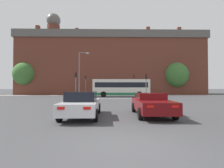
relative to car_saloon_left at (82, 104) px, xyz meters
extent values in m
plane|color=#3D3D3F|center=(1.98, -5.18, -0.74)|extent=(400.00, 400.00, 0.00)
cube|color=silver|center=(1.98, 16.19, -0.74)|extent=(7.95, 0.30, 0.01)
cube|color=#A09B91|center=(1.98, 27.88, -0.73)|extent=(68.83, 2.50, 0.01)
cube|color=brown|center=(2.18, 36.26, 5.97)|extent=(45.22, 12.04, 13.41)
cube|color=#5B5954|center=(2.18, 36.26, 13.58)|extent=(46.13, 12.52, 1.81)
cube|color=brown|center=(-16.40, 34.03, 15.54)|extent=(0.90, 0.90, 2.11)
cube|color=brown|center=(-6.87, 35.89, 15.54)|extent=(0.90, 0.90, 2.11)
cube|color=brown|center=(2.15, 36.85, 15.54)|extent=(0.90, 0.90, 2.11)
cube|color=brown|center=(11.67, 34.61, 15.54)|extent=(0.90, 0.90, 2.11)
cube|color=brown|center=(19.80, 34.70, 15.54)|extent=(0.90, 0.90, 2.11)
cylinder|color=#5B2D22|center=(-13.19, 36.26, 16.00)|extent=(3.24, 3.24, 3.03)
sphere|color=#5B5954|center=(-13.19, 36.26, 18.86)|extent=(3.60, 3.60, 3.60)
cube|color=silver|center=(0.00, 0.01, -0.12)|extent=(1.87, 4.75, 0.60)
cube|color=black|center=(0.00, -0.03, 0.44)|extent=(1.60, 2.14, 0.52)
cylinder|color=black|center=(-0.89, 1.47, -0.42)|extent=(0.22, 0.64, 0.64)
cylinder|color=black|center=(0.87, 1.49, -0.42)|extent=(0.22, 0.64, 0.64)
cylinder|color=black|center=(-0.87, -1.46, -0.42)|extent=(0.22, 0.64, 0.64)
cylinder|color=black|center=(0.89, -1.45, -0.42)|extent=(0.22, 0.64, 0.64)
cube|color=red|center=(-0.55, -2.38, 0.03)|extent=(0.32, 0.05, 0.12)
cube|color=red|center=(0.59, -2.37, 0.03)|extent=(0.32, 0.05, 0.12)
cube|color=#600C0F|center=(4.10, 0.40, -0.10)|extent=(1.97, 4.77, 0.63)
cube|color=#600C0F|center=(4.11, 0.51, 0.41)|extent=(1.63, 1.46, 0.39)
cylinder|color=black|center=(3.24, 1.88, -0.42)|extent=(0.23, 0.64, 0.64)
cylinder|color=black|center=(5.03, 1.84, -0.42)|extent=(0.23, 0.64, 0.64)
cylinder|color=black|center=(3.18, -1.05, -0.42)|extent=(0.23, 0.64, 0.64)
cylinder|color=black|center=(4.96, -1.09, -0.42)|extent=(0.23, 0.64, 0.64)
cube|color=red|center=(3.47, -1.98, 0.05)|extent=(0.32, 0.06, 0.12)
cube|color=red|center=(4.63, -2.00, 0.05)|extent=(0.32, 0.06, 0.12)
cube|color=silver|center=(3.76, 21.70, 1.01)|extent=(10.15, 2.57, 2.80)
cube|color=#1E7042|center=(3.76, 21.70, -0.17)|extent=(10.17, 2.59, 0.44)
cube|color=black|center=(3.76, 21.70, 1.42)|extent=(9.33, 2.60, 0.90)
cylinder|color=black|center=(0.62, 20.46, -0.24)|extent=(1.00, 0.28, 1.00)
cylinder|color=black|center=(0.62, 22.93, -0.24)|extent=(1.00, 0.28, 1.00)
cylinder|color=black|center=(6.91, 20.46, -0.24)|extent=(1.00, 0.28, 1.00)
cylinder|color=black|center=(6.91, 22.93, -0.24)|extent=(1.00, 0.28, 1.00)
cylinder|color=slate|center=(-3.59, 17.09, 0.90)|extent=(0.12, 0.12, 3.28)
cube|color=black|center=(-3.59, 17.09, 2.94)|extent=(0.26, 0.20, 0.80)
sphere|color=red|center=(-3.59, 16.96, 3.19)|extent=(0.17, 0.17, 0.17)
sphere|color=black|center=(-3.59, 16.96, 2.94)|extent=(0.17, 0.17, 0.17)
sphere|color=black|center=(-3.59, 16.96, 2.68)|extent=(0.17, 0.17, 0.17)
cylinder|color=slate|center=(6.93, 27.42, 1.11)|extent=(0.12, 0.12, 3.70)
cube|color=black|center=(6.93, 27.42, 3.36)|extent=(0.26, 0.20, 0.80)
sphere|color=red|center=(6.93, 27.29, 3.62)|extent=(0.17, 0.17, 0.17)
sphere|color=black|center=(6.93, 27.29, 3.36)|extent=(0.17, 0.17, 0.17)
sphere|color=black|center=(6.93, 27.29, 3.11)|extent=(0.17, 0.17, 0.17)
cylinder|color=slate|center=(-3.44, 27.35, 0.92)|extent=(0.12, 0.12, 3.32)
cube|color=black|center=(-3.44, 27.35, 2.98)|extent=(0.26, 0.20, 0.80)
sphere|color=black|center=(-3.44, 27.22, 3.24)|extent=(0.17, 0.17, 0.17)
sphere|color=black|center=(-3.44, 27.22, 2.98)|extent=(0.17, 0.17, 0.17)
sphere|color=#1ED14C|center=(-3.44, 27.22, 2.73)|extent=(0.17, 0.17, 0.17)
cylinder|color=slate|center=(7.28, 16.67, 0.77)|extent=(0.12, 0.12, 3.02)
cube|color=black|center=(7.28, 16.67, 2.68)|extent=(0.26, 0.20, 0.80)
sphere|color=red|center=(7.28, 16.54, 2.94)|extent=(0.17, 0.17, 0.17)
sphere|color=black|center=(7.28, 16.54, 2.68)|extent=(0.17, 0.17, 0.17)
sphere|color=black|center=(7.28, 16.54, 2.42)|extent=(0.17, 0.17, 0.17)
cylinder|color=slate|center=(-3.48, 19.59, 3.14)|extent=(0.16, 0.16, 7.76)
cylinder|color=slate|center=(-2.76, 19.59, 6.87)|extent=(1.44, 0.10, 0.10)
ellipsoid|color=#B2B2B7|center=(-2.04, 19.59, 6.77)|extent=(0.50, 0.36, 0.22)
cylinder|color=black|center=(5.44, 28.34, -0.30)|extent=(0.13, 0.13, 0.87)
cylinder|color=black|center=(5.43, 28.17, -0.30)|extent=(0.13, 0.13, 0.87)
cube|color=#336B38|center=(5.43, 28.25, 0.47)|extent=(0.24, 0.41, 0.69)
sphere|color=tan|center=(5.43, 28.25, 0.95)|extent=(0.26, 0.26, 0.26)
cylinder|color=#4C3823|center=(17.40, 30.57, 0.41)|extent=(0.36, 0.36, 2.30)
ellipsoid|color=#3D7033|center=(17.40, 30.57, 3.92)|extent=(5.55, 5.55, 5.83)
cylinder|color=#4C3823|center=(-18.03, 30.57, 0.63)|extent=(0.36, 0.36, 2.75)
ellipsoid|color=#3D7033|center=(-18.03, 30.57, 4.13)|extent=(4.98, 4.98, 5.23)
camera|label=1|loc=(1.54, -10.06, 0.93)|focal=28.00mm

